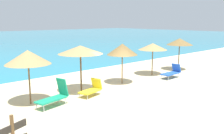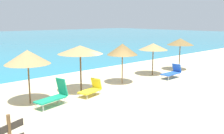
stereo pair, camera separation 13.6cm
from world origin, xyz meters
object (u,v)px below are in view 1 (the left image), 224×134
(beach_umbrella_2, at_px, (80,50))
(beach_umbrella_5, at_px, (180,42))
(lounge_chair_1, at_px, (172,72))
(lounge_chair_0, at_px, (92,89))
(beach_umbrella_3, at_px, (122,49))
(beach_umbrella_1, at_px, (28,57))
(lounge_chair_3, at_px, (55,95))
(beach_umbrella_4, at_px, (153,47))

(beach_umbrella_2, bearing_deg, beach_umbrella_5, -0.56)
(lounge_chair_1, bearing_deg, lounge_chair_0, 84.49)
(beach_umbrella_3, distance_m, beach_umbrella_5, 6.43)
(beach_umbrella_1, xyz_separation_m, lounge_chair_3, (0.75, -1.05, -1.78))
(beach_umbrella_3, bearing_deg, lounge_chair_0, -166.12)
(beach_umbrella_2, height_order, lounge_chair_3, beach_umbrella_2)
(beach_umbrella_1, relative_size, beach_umbrella_2, 0.99)
(lounge_chair_3, bearing_deg, beach_umbrella_4, -93.65)
(beach_umbrella_4, height_order, lounge_chair_1, beach_umbrella_4)
(beach_umbrella_2, distance_m, lounge_chair_1, 7.20)
(beach_umbrella_1, relative_size, beach_umbrella_3, 1.02)
(beach_umbrella_3, xyz_separation_m, beach_umbrella_4, (3.45, 0.35, -0.10))
(beach_umbrella_2, xyz_separation_m, lounge_chair_3, (-2.20, -0.98, -1.90))
(beach_umbrella_1, bearing_deg, beach_umbrella_2, -1.43)
(beach_umbrella_1, bearing_deg, lounge_chair_3, -54.46)
(beach_umbrella_2, bearing_deg, lounge_chair_3, -156.01)
(beach_umbrella_1, relative_size, lounge_chair_3, 1.55)
(beach_umbrella_1, xyz_separation_m, lounge_chair_0, (3.03, -0.95, -1.91))
(beach_umbrella_1, relative_size, lounge_chair_0, 1.87)
(lounge_chair_1, distance_m, lounge_chair_3, 8.99)
(lounge_chair_3, bearing_deg, lounge_chair_1, -103.67)
(lounge_chair_0, bearing_deg, lounge_chair_1, -106.63)
(beach_umbrella_2, relative_size, beach_umbrella_4, 1.12)
(beach_umbrella_3, xyz_separation_m, lounge_chair_3, (-5.27, -0.84, -1.70))
(beach_umbrella_1, xyz_separation_m, beach_umbrella_3, (6.02, -0.21, -0.08))
(lounge_chair_3, bearing_deg, beach_umbrella_5, -97.12)
(beach_umbrella_1, height_order, beach_umbrella_4, beach_umbrella_1)
(beach_umbrella_1, distance_m, beach_umbrella_4, 9.47)
(beach_umbrella_3, relative_size, lounge_chair_0, 1.82)
(beach_umbrella_2, bearing_deg, beach_umbrella_3, -2.52)
(beach_umbrella_4, xyz_separation_m, beach_umbrella_5, (2.98, -0.31, 0.20))
(lounge_chair_1, relative_size, lounge_chair_3, 0.98)
(beach_umbrella_5, xyz_separation_m, lounge_chair_0, (-9.43, -0.78, -1.94))
(beach_umbrella_4, bearing_deg, beach_umbrella_2, -178.11)
(beach_umbrella_4, xyz_separation_m, lounge_chair_0, (-6.44, -1.09, -1.74))
(beach_umbrella_4, bearing_deg, lounge_chair_1, -80.23)
(beach_umbrella_4, xyz_separation_m, lounge_chair_1, (0.27, -1.54, -1.69))
(beach_umbrella_1, bearing_deg, lounge_chair_0, -17.41)
(beach_umbrella_2, relative_size, lounge_chair_0, 1.88)
(lounge_chair_3, bearing_deg, lounge_chair_0, -98.85)
(beach_umbrella_2, distance_m, beach_umbrella_4, 6.53)
(beach_umbrella_5, xyz_separation_m, lounge_chair_3, (-11.70, -0.89, -1.80))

